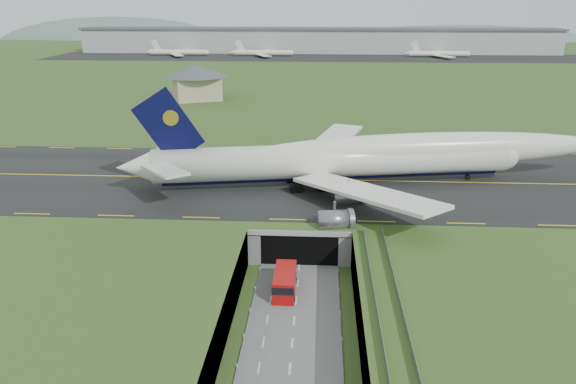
{
  "coord_description": "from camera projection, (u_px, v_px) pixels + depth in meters",
  "views": [
    {
      "loc": [
        2.94,
        -70.84,
        39.62
      ],
      "look_at": [
        -2.47,
        20.0,
        8.03
      ],
      "focal_mm": 35.0,
      "sensor_mm": 36.0,
      "label": 1
    }
  ],
  "objects": [
    {
      "name": "distant_hills",
      "position": [
        394.0,
        51.0,
        483.16
      ],
      "size": [
        700.0,
        91.0,
        60.0
      ],
      "color": "slate",
      "rests_on": "ground"
    },
    {
      "name": "tunnel_portal",
      "position": [
        301.0,
        225.0,
        94.63
      ],
      "size": [
        17.0,
        22.3,
        6.0
      ],
      "color": "gray",
      "rests_on": "ground"
    },
    {
      "name": "airfield_deck",
      "position": [
        297.0,
        272.0,
        78.98
      ],
      "size": [
        800.0,
        800.0,
        6.0
      ],
      "primitive_type": "cube",
      "color": "gray",
      "rests_on": "ground"
    },
    {
      "name": "guideway",
      "position": [
        393.0,
        339.0,
        59.58
      ],
      "size": [
        3.0,
        53.0,
        7.05
      ],
      "color": "#A8A8A3",
      "rests_on": "ground"
    },
    {
      "name": "taxiway",
      "position": [
        305.0,
        180.0,
        109.09
      ],
      "size": [
        800.0,
        44.0,
        0.18
      ],
      "primitive_type": "cube",
      "color": "black",
      "rests_on": "airfield_deck"
    },
    {
      "name": "service_building",
      "position": [
        196.0,
        79.0,
        193.51
      ],
      "size": [
        28.7,
        28.7,
        11.97
      ],
      "rotation": [
        0.0,
        0.0,
        0.39
      ],
      "color": "tan",
      "rests_on": "ground"
    },
    {
      "name": "shuttle_tram",
      "position": [
        285.0,
        282.0,
        78.96
      ],
      "size": [
        3.11,
        7.98,
        3.24
      ],
      "rotation": [
        0.0,
        0.0,
        -0.0
      ],
      "color": "#B60C0C",
      "rests_on": "ground"
    },
    {
      "name": "ground",
      "position": [
        297.0,
        291.0,
        79.96
      ],
      "size": [
        900.0,
        900.0,
        0.0
      ],
      "primitive_type": "plane",
      "color": "#314E1F",
      "rests_on": "ground"
    },
    {
      "name": "trench_road",
      "position": [
        294.0,
        319.0,
        72.86
      ],
      "size": [
        12.0,
        75.0,
        0.2
      ],
      "primitive_type": "cube",
      "color": "slate",
      "rests_on": "ground"
    },
    {
      "name": "cargo_terminal",
      "position": [
        318.0,
        40.0,
        357.75
      ],
      "size": [
        320.0,
        67.0,
        15.6
      ],
      "color": "#B2B2B2",
      "rests_on": "ground"
    },
    {
      "name": "jumbo_jet",
      "position": [
        368.0,
        158.0,
        104.81
      ],
      "size": [
        91.88,
        58.9,
        19.82
      ],
      "rotation": [
        0.0,
        0.0,
        0.19
      ],
      "color": "white",
      "rests_on": "ground"
    }
  ]
}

